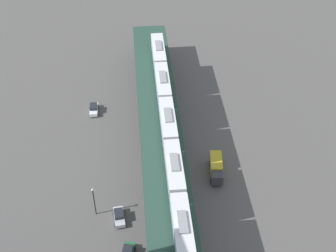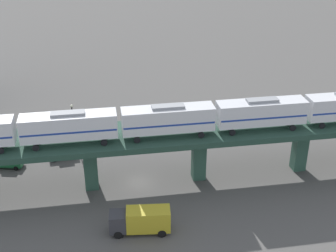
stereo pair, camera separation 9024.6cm
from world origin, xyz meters
name	(u,v)px [view 1 (the left image)]	position (x,y,z in m)	size (l,w,h in m)	color
ground_plane	(163,174)	(0.00, 0.00, 0.00)	(400.00, 400.00, 0.00)	#514F4C
elevated_viaduct	(162,149)	(-0.04, -0.18, 6.70)	(26.98, 91.78, 7.80)	#244135
subway_train	(168,122)	(-2.16, -3.53, 10.34)	(15.46, 61.66, 4.45)	silver
street_car_silver	(119,216)	(10.79, 8.61, 0.94)	(2.33, 4.57, 1.89)	#B7BABF
street_car_white	(94,109)	(9.80, -23.47, 0.94)	(2.73, 4.69, 1.89)	silver
delivery_truck	(216,168)	(-10.21, 3.03, 1.76)	(4.35, 7.54, 3.20)	#333338
street_lamp	(94,199)	(14.63, 6.11, 4.11)	(0.44, 0.44, 6.94)	black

